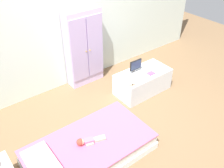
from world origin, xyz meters
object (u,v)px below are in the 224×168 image
Objects in this scene: wardrobe at (84,48)px; rocking_horse_toy at (133,82)px; doll at (86,141)px; tv_stand at (143,82)px; bed at (90,149)px; book_purple at (151,73)px; tv_monitor at (136,66)px.

rocking_horse_toy is at bearing -78.24° from wardrobe.
rocking_horse_toy is (1.22, 0.48, 0.16)m from doll.
wardrobe reaches higher than tv_stand.
wardrobe is (0.95, 1.59, 0.59)m from bed.
rocking_horse_toy is at bearing -172.53° from book_purple.
bed is 1.72m from tv_monitor.
rocking_horse_toy reaches higher than book_purple.
book_purple is (0.49, 0.06, -0.05)m from rocking_horse_toy.
rocking_horse_toy is (-0.41, -0.18, 0.26)m from tv_stand.
tv_stand is 0.25m from book_purple.
bed is 1.94m from wardrobe.
rocking_horse_toy reaches higher than bed.
rocking_horse_toy is 0.50m from book_purple.
wardrobe is at bearing 101.76° from rocking_horse_toy.
bed is 1.78m from book_purple.
doll is 0.27× the size of wardrobe.
doll is 1.58× the size of tv_monitor.
tv_monitor reaches higher than book_purple.
doll is at bearing -158.11° from tv_stand.
wardrobe is 1.29m from book_purple.
tv_stand is at bearing -54.91° from wardrobe.
wardrobe reaches higher than tv_monitor.
rocking_horse_toy is 0.92× the size of book_purple.
tv_monitor is 0.31m from book_purple.
wardrobe is at bearing 125.09° from tv_stand.
wardrobe is at bearing 122.62° from tv_monitor.
tv_monitor reaches higher than tv_stand.
book_purple is at bearing 7.47° from rocking_horse_toy.
doll is 1.76m from tv_stand.
wardrobe reaches higher than bed.
tv_stand reaches higher than doll.
doll is 0.39× the size of tv_stand.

